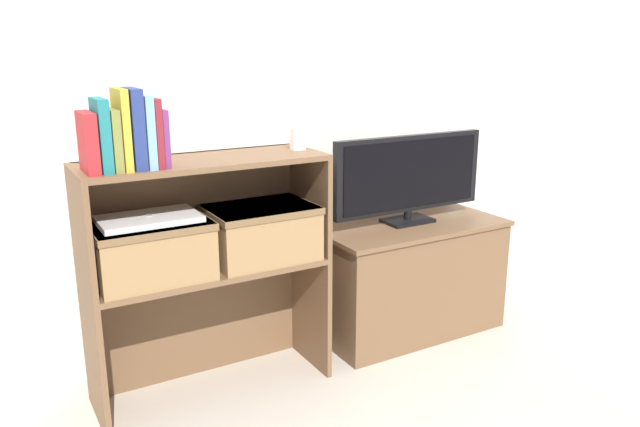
# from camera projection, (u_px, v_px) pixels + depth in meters

# --- Properties ---
(ground_plane) EXTENTS (16.00, 16.00, 0.00)m
(ground_plane) POSITION_uv_depth(u_px,v_px,m) (340.00, 375.00, 2.53)
(ground_plane) COLOR #BCB2A3
(wall_back) EXTENTS (10.00, 0.05, 2.40)m
(wall_back) POSITION_uv_depth(u_px,v_px,m) (281.00, 68.00, 2.62)
(wall_back) COLOR silver
(wall_back) RESTS_ON ground_plane
(tv_stand) EXTENTS (0.86, 0.47, 0.52)m
(tv_stand) POSITION_uv_depth(u_px,v_px,m) (405.00, 276.00, 2.89)
(tv_stand) COLOR brown
(tv_stand) RESTS_ON ground_plane
(tv) EXTENTS (0.78, 0.14, 0.40)m
(tv) POSITION_uv_depth(u_px,v_px,m) (409.00, 176.00, 2.77)
(tv) COLOR black
(tv) RESTS_ON tv_stand
(bookshelf_lower_tier) EXTENTS (0.88, 0.32, 0.50)m
(bookshelf_lower_tier) POSITION_uv_depth(u_px,v_px,m) (205.00, 307.00, 2.40)
(bookshelf_lower_tier) COLOR brown
(bookshelf_lower_tier) RESTS_ON ground_plane
(bookshelf_upper_tier) EXTENTS (0.88, 0.32, 0.40)m
(bookshelf_upper_tier) POSITION_uv_depth(u_px,v_px,m) (199.00, 194.00, 2.28)
(bookshelf_upper_tier) COLOR brown
(bookshelf_upper_tier) RESTS_ON bookshelf_lower_tier
(book_crimson) EXTENTS (0.04, 0.16, 0.19)m
(book_crimson) POSITION_uv_depth(u_px,v_px,m) (88.00, 143.00, 1.94)
(book_crimson) COLOR #B22328
(book_crimson) RESTS_ON bookshelf_upper_tier
(book_teal) EXTENTS (0.03, 0.15, 0.23)m
(book_teal) POSITION_uv_depth(u_px,v_px,m) (101.00, 135.00, 1.95)
(book_teal) COLOR #1E7075
(book_teal) RESTS_ON bookshelf_upper_tier
(book_olive) EXTENTS (0.03, 0.15, 0.20)m
(book_olive) POSITION_uv_depth(u_px,v_px,m) (113.00, 140.00, 1.97)
(book_olive) COLOR olive
(book_olive) RESTS_ON bookshelf_upper_tier
(book_mustard) EXTENTS (0.02, 0.15, 0.26)m
(book_mustard) POSITION_uv_depth(u_px,v_px,m) (122.00, 129.00, 1.98)
(book_mustard) COLOR gold
(book_mustard) RESTS_ON bookshelf_upper_tier
(book_navy) EXTENTS (0.04, 0.15, 0.26)m
(book_navy) POSITION_uv_depth(u_px,v_px,m) (134.00, 129.00, 2.00)
(book_navy) COLOR navy
(book_navy) RESTS_ON bookshelf_upper_tier
(book_skyblue) EXTENTS (0.03, 0.15, 0.23)m
(book_skyblue) POSITION_uv_depth(u_px,v_px,m) (146.00, 131.00, 2.02)
(book_skyblue) COLOR #709ECC
(book_skyblue) RESTS_ON bookshelf_upper_tier
(book_maroon) EXTENTS (0.02, 0.15, 0.22)m
(book_maroon) POSITION_uv_depth(u_px,v_px,m) (154.00, 132.00, 2.03)
(book_maroon) COLOR maroon
(book_maroon) RESTS_ON bookshelf_upper_tier
(book_plum) EXTENTS (0.02, 0.14, 0.19)m
(book_plum) POSITION_uv_depth(u_px,v_px,m) (161.00, 138.00, 2.05)
(book_plum) COLOR #6B2D66
(book_plum) RESTS_ON bookshelf_upper_tier
(baby_monitor) EXTENTS (0.05, 0.03, 0.12)m
(baby_monitor) POSITION_uv_depth(u_px,v_px,m) (298.00, 139.00, 2.37)
(baby_monitor) COLOR white
(baby_monitor) RESTS_ON bookshelf_upper_tier
(storage_basket_left) EXTENTS (0.40, 0.29, 0.21)m
(storage_basket_left) POSITION_uv_depth(u_px,v_px,m) (151.00, 247.00, 2.16)
(storage_basket_left) COLOR #937047
(storage_basket_left) RESTS_ON bookshelf_lower_tier
(storage_basket_right) EXTENTS (0.40, 0.29, 0.21)m
(storage_basket_right) POSITION_uv_depth(u_px,v_px,m) (261.00, 230.00, 2.36)
(storage_basket_right) COLOR #937047
(storage_basket_right) RESTS_ON bookshelf_lower_tier
(laptop) EXTENTS (0.34, 0.21, 0.02)m
(laptop) POSITION_uv_depth(u_px,v_px,m) (149.00, 219.00, 2.13)
(laptop) COLOR white
(laptop) RESTS_ON storage_basket_left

